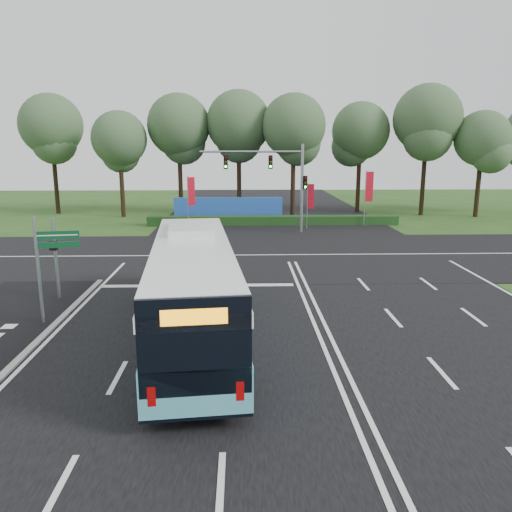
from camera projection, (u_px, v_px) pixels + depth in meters
The scene contains 14 objects.
ground at pixel (312, 320), 20.12m from camera, with size 120.00×120.00×0.00m, color #264818.
road_main at pixel (312, 319), 20.12m from camera, with size 20.00×120.00×0.04m, color black.
road_cross at pixel (286, 255), 31.83m from camera, with size 120.00×14.00×0.05m, color black.
kerb_strip at pixel (28, 351), 16.88m from camera, with size 0.25×18.00×0.12m, color gray.
city_bus at pixel (193, 288), 17.87m from camera, with size 4.03×13.29×3.76m.
pedestrian_signal at pixel (55, 256), 22.27m from camera, with size 0.33×0.43×3.71m.
street_sign at pixel (47, 257), 19.13m from camera, with size 1.66×0.31×4.28m.
banner_flag_left at pixel (191, 194), 41.48m from camera, with size 0.61×0.29×4.41m.
banner_flag_mid at pixel (310, 199), 41.49m from camera, with size 0.56×0.17×3.84m.
banner_flag_right at pixel (368, 190), 42.84m from camera, with size 0.71×0.07×4.80m.
traffic_light_gantry at pixel (279, 174), 39.12m from camera, with size 8.41×0.28×7.00m.
hedge at pixel (273, 220), 43.94m from camera, with size 22.00×1.20×0.80m, color #153915.
blue_hoarding at pixel (228, 209), 46.11m from camera, with size 10.00×0.30×2.20m, color blue.
eucalyptus_row at pixel (294, 127), 48.74m from camera, with size 54.10×9.51×12.76m.
Camera 1 is at (-2.85, -19.01, 6.88)m, focal length 35.00 mm.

